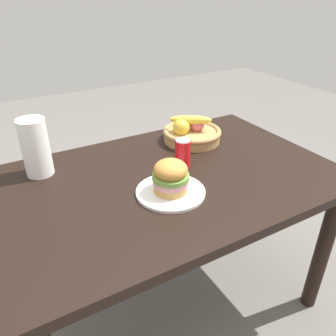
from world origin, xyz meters
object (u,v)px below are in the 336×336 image
(paper_towel_roll, at_px, (36,148))
(soda_can, at_px, (183,154))
(sandwich, at_px, (171,176))
(fruit_basket, at_px, (191,133))
(plate, at_px, (171,192))

(paper_towel_roll, bearing_deg, soda_can, -23.94)
(paper_towel_roll, bearing_deg, sandwich, -45.13)
(soda_can, distance_m, fruit_basket, 0.28)
(sandwich, distance_m, fruit_basket, 0.49)
(fruit_basket, height_order, paper_towel_roll, paper_towel_roll)
(fruit_basket, xyz_separation_m, paper_towel_roll, (-0.73, 0.03, 0.08))
(plate, distance_m, fruit_basket, 0.49)
(fruit_basket, bearing_deg, paper_towel_roll, 177.41)
(soda_can, bearing_deg, plate, -133.78)
(plate, relative_size, paper_towel_roll, 1.10)
(soda_can, bearing_deg, fruit_basket, 48.95)
(plate, xyz_separation_m, fruit_basket, (0.33, 0.37, 0.04))
(plate, height_order, fruit_basket, fruit_basket)
(plate, distance_m, paper_towel_roll, 0.57)
(soda_can, distance_m, paper_towel_roll, 0.60)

